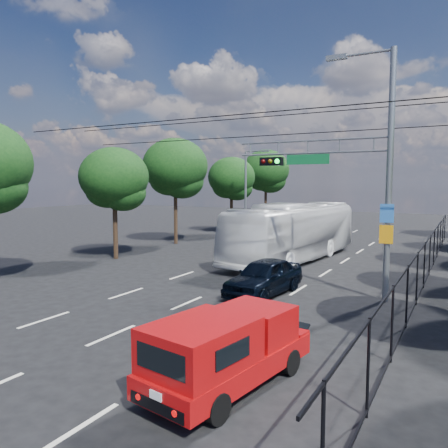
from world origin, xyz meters
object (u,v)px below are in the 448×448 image
Objects in this scene: signal_mast at (357,165)px; navy_hatchback at (264,276)px; red_pickup at (228,348)px; white_bus at (294,232)px; white_van at (244,240)px.

signal_mast reaches higher than navy_hatchback.
red_pickup is 16.50m from white_bus.
navy_hatchback is 10.99m from white_van.
white_van is (-3.94, 1.42, -0.93)m from white_bus.
signal_mast is at bearing 85.96° from red_pickup.
red_pickup is at bearing -66.04° from white_van.
white_bus is 2.66× the size of white_van.
white_bus is at bearing -21.39° from white_van.
red_pickup reaches higher than white_van.
signal_mast reaches higher than white_van.
white_van is at bearing 137.73° from signal_mast.
red_pickup is 1.12× the size of navy_hatchback.
red_pickup is at bearing -65.52° from navy_hatchback.
signal_mast is at bearing -43.82° from white_van.
signal_mast is 2.20× the size of navy_hatchback.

